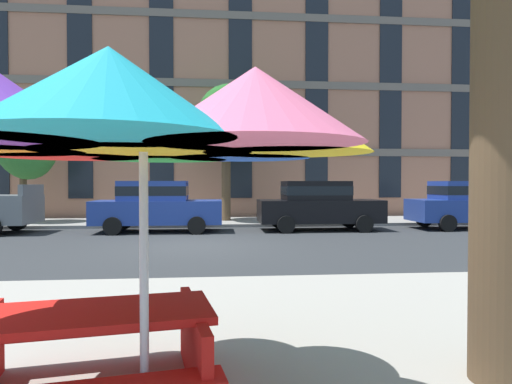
{
  "coord_description": "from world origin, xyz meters",
  "views": [
    {
      "loc": [
        0.62,
        -12.0,
        1.71
      ],
      "look_at": [
        2.04,
        3.2,
        1.4
      ],
      "focal_mm": 31.09,
      "sensor_mm": 36.0,
      "label": 1
    }
  ],
  "objects_px": {
    "sedan_black": "(318,204)",
    "patio_umbrella": "(143,121)",
    "sedan_blue": "(157,205)",
    "street_tree_left": "(27,152)",
    "sedan_blue_midblock": "(469,203)",
    "picnic_table": "(88,349)",
    "street_tree_middle": "(228,125)"
  },
  "relations": [
    {
      "from": "sedan_black",
      "to": "street_tree_left",
      "type": "bearing_deg",
      "value": 164.34
    },
    {
      "from": "sedan_blue",
      "to": "sedan_blue_midblock",
      "type": "bearing_deg",
      "value": 0.0
    },
    {
      "from": "patio_umbrella",
      "to": "street_tree_left",
      "type": "bearing_deg",
      "value": 114.2
    },
    {
      "from": "sedan_blue_midblock",
      "to": "sedan_black",
      "type": "bearing_deg",
      "value": 180.0
    },
    {
      "from": "street_tree_left",
      "to": "patio_umbrella",
      "type": "relative_size",
      "value": 1.37
    },
    {
      "from": "street_tree_middle",
      "to": "street_tree_left",
      "type": "bearing_deg",
      "value": 179.51
    },
    {
      "from": "sedan_blue_midblock",
      "to": "picnic_table",
      "type": "distance_m",
      "value": 16.15
    },
    {
      "from": "patio_umbrella",
      "to": "picnic_table",
      "type": "distance_m",
      "value": 1.74
    },
    {
      "from": "sedan_black",
      "to": "picnic_table",
      "type": "xyz_separation_m",
      "value": [
        -4.65,
        -12.35,
        -0.46
      ]
    },
    {
      "from": "sedan_blue",
      "to": "street_tree_left",
      "type": "distance_m",
      "value": 6.74
    },
    {
      "from": "sedan_black",
      "to": "street_tree_left",
      "type": "relative_size",
      "value": 1.04
    },
    {
      "from": "street_tree_left",
      "to": "street_tree_middle",
      "type": "height_order",
      "value": "street_tree_middle"
    },
    {
      "from": "sedan_blue_midblock",
      "to": "street_tree_left",
      "type": "relative_size",
      "value": 1.04
    },
    {
      "from": "picnic_table",
      "to": "street_tree_left",
      "type": "bearing_deg",
      "value": 113.26
    },
    {
      "from": "street_tree_left",
      "to": "patio_umbrella",
      "type": "bearing_deg",
      "value": -65.8
    },
    {
      "from": "sedan_blue",
      "to": "street_tree_middle",
      "type": "bearing_deg",
      "value": 50.07
    },
    {
      "from": "sedan_black",
      "to": "sedan_blue_midblock",
      "type": "relative_size",
      "value": 1.0
    },
    {
      "from": "sedan_black",
      "to": "patio_umbrella",
      "type": "bearing_deg",
      "value": -108.27
    },
    {
      "from": "sedan_black",
      "to": "street_tree_middle",
      "type": "relative_size",
      "value": 0.75
    },
    {
      "from": "street_tree_left",
      "to": "street_tree_middle",
      "type": "bearing_deg",
      "value": -0.49
    },
    {
      "from": "sedan_blue_midblock",
      "to": "street_tree_middle",
      "type": "xyz_separation_m",
      "value": [
        -8.88,
        3.11,
        3.22
      ]
    },
    {
      "from": "sedan_blue_midblock",
      "to": "street_tree_left",
      "type": "distance_m",
      "value": 17.48
    },
    {
      "from": "sedan_blue",
      "to": "patio_umbrella",
      "type": "xyz_separation_m",
      "value": [
        1.55,
        -12.7,
        1.18
      ]
    },
    {
      "from": "street_tree_left",
      "to": "patio_umbrella",
      "type": "distance_m",
      "value": 17.43
    },
    {
      "from": "sedan_blue",
      "to": "street_tree_left",
      "type": "relative_size",
      "value": 1.04
    },
    {
      "from": "sedan_blue",
      "to": "picnic_table",
      "type": "height_order",
      "value": "sedan_blue"
    },
    {
      "from": "sedan_black",
      "to": "picnic_table",
      "type": "bearing_deg",
      "value": -110.64
    },
    {
      "from": "street_tree_middle",
      "to": "picnic_table",
      "type": "bearing_deg",
      "value": -95.6
    },
    {
      "from": "sedan_blue",
      "to": "sedan_blue_midblock",
      "type": "xyz_separation_m",
      "value": [
        11.48,
        0.0,
        0.0
      ]
    },
    {
      "from": "sedan_blue",
      "to": "picnic_table",
      "type": "xyz_separation_m",
      "value": [
        1.09,
        -12.35,
        -0.46
      ]
    },
    {
      "from": "sedan_black",
      "to": "sedan_blue_midblock",
      "type": "height_order",
      "value": "same"
    },
    {
      "from": "sedan_blue_midblock",
      "to": "patio_umbrella",
      "type": "distance_m",
      "value": 16.17
    }
  ]
}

